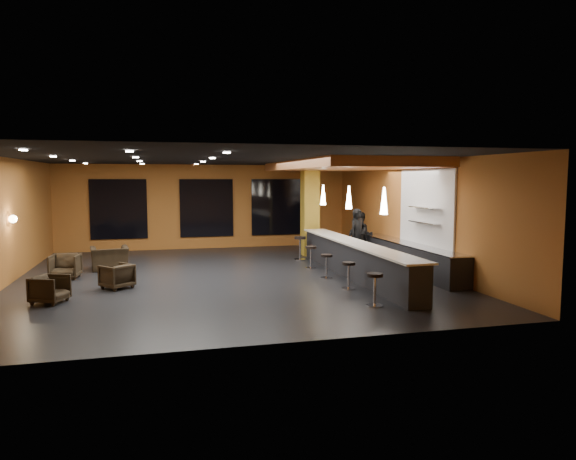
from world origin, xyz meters
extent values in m
cube|color=black|center=(0.00, 0.00, -0.05)|extent=(12.00, 13.00, 0.10)
cube|color=black|center=(0.00, 0.00, 3.55)|extent=(12.00, 13.00, 0.10)
cube|color=#9D5A23|center=(0.00, 6.55, 1.75)|extent=(12.00, 0.10, 3.50)
cube|color=#9D5A23|center=(0.00, -6.55, 1.75)|extent=(12.00, 0.10, 3.50)
cube|color=#9D5A23|center=(-6.05, 0.00, 1.75)|extent=(0.10, 13.00, 3.50)
cube|color=#9D5A23|center=(6.05, 0.00, 1.75)|extent=(0.10, 13.00, 3.50)
cube|color=#BD6C37|center=(4.00, 1.00, 3.36)|extent=(3.60, 8.00, 0.28)
cube|color=black|center=(-3.50, 6.44, 1.70)|extent=(2.20, 0.06, 2.40)
cube|color=black|center=(0.00, 6.44, 1.70)|extent=(2.20, 0.06, 2.40)
cube|color=black|center=(3.00, 6.44, 1.70)|extent=(2.20, 0.06, 2.40)
cube|color=white|center=(5.96, -1.00, 2.00)|extent=(0.06, 3.20, 2.40)
cube|color=black|center=(3.65, -1.00, 0.50)|extent=(0.60, 8.00, 1.00)
cube|color=white|center=(3.65, -1.00, 1.02)|extent=(0.78, 8.10, 0.05)
cube|color=black|center=(5.65, -0.50, 0.43)|extent=(0.70, 6.00, 0.86)
cube|color=silver|center=(5.65, -0.50, 0.89)|extent=(0.72, 6.00, 0.03)
cube|color=silver|center=(5.82, -1.20, 1.60)|extent=(0.30, 1.50, 0.03)
cube|color=silver|center=(5.82, -1.20, 2.05)|extent=(0.30, 1.50, 0.03)
cube|color=#A68425|center=(3.65, 3.60, 1.75)|extent=(0.60, 0.60, 3.50)
sphere|color=#FFE5B2|center=(-5.88, 0.50, 1.80)|extent=(0.22, 0.22, 0.22)
cone|color=white|center=(3.65, -3.00, 2.35)|extent=(0.20, 0.20, 0.70)
cone|color=white|center=(3.65, -0.50, 2.35)|extent=(0.20, 0.20, 0.70)
cone|color=white|center=(3.65, 2.00, 2.35)|extent=(0.20, 0.20, 0.70)
imported|color=black|center=(4.66, 1.22, 0.95)|extent=(0.81, 0.67, 1.90)
imported|color=black|center=(5.16, 2.11, 0.86)|extent=(1.02, 0.93, 1.71)
imported|color=black|center=(4.87, 1.80, 0.79)|extent=(0.78, 0.51, 1.57)
imported|color=black|center=(-4.48, -2.26, 0.33)|extent=(0.93, 0.92, 0.65)
imported|color=black|center=(-3.07, -0.96, 0.33)|extent=(1.00, 1.01, 0.66)
imported|color=black|center=(-4.64, 0.81, 0.36)|extent=(0.85, 0.87, 0.73)
imported|color=black|center=(-3.51, 2.06, 0.37)|extent=(1.27, 1.14, 0.74)
cylinder|color=silver|center=(2.80, -4.44, 0.01)|extent=(0.39, 0.39, 0.03)
cylinder|color=silver|center=(2.80, -4.44, 0.36)|extent=(0.07, 0.07, 0.68)
cylinder|color=black|center=(2.80, -4.44, 0.73)|extent=(0.37, 0.37, 0.08)
cylinder|color=silver|center=(2.88, -2.56, 0.01)|extent=(0.37, 0.37, 0.03)
cylinder|color=silver|center=(2.88, -2.56, 0.34)|extent=(0.06, 0.06, 0.64)
cylinder|color=black|center=(2.88, -2.56, 0.69)|extent=(0.35, 0.35, 0.07)
cylinder|color=silver|center=(2.78, -1.01, 0.01)|extent=(0.36, 0.36, 0.03)
cylinder|color=silver|center=(2.78, -1.01, 0.33)|extent=(0.06, 0.06, 0.63)
cylinder|color=black|center=(2.78, -1.01, 0.68)|extent=(0.34, 0.34, 0.07)
cylinder|color=silver|center=(2.82, 0.72, 0.01)|extent=(0.37, 0.37, 0.03)
cylinder|color=silver|center=(2.82, 0.72, 0.34)|extent=(0.06, 0.06, 0.64)
cylinder|color=black|center=(2.82, 0.72, 0.69)|extent=(0.35, 0.35, 0.07)
cylinder|color=silver|center=(2.95, 2.48, 0.02)|extent=(0.43, 0.43, 0.03)
cylinder|color=silver|center=(2.95, 2.48, 0.40)|extent=(0.08, 0.08, 0.75)
cylinder|color=black|center=(2.95, 2.48, 0.80)|extent=(0.41, 0.41, 0.09)
camera|label=1|loc=(-1.96, -15.12, 2.91)|focal=32.00mm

